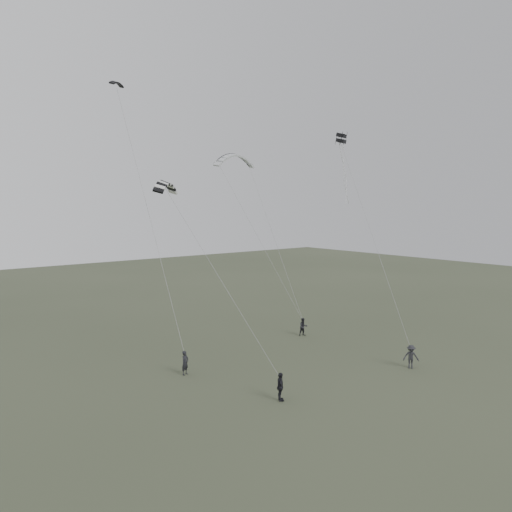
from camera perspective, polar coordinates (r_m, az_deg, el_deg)
ground at (r=33.69m, az=4.91°, el=-13.30°), size 140.00×140.00×0.00m
flyer_left at (r=33.56m, az=-8.10°, el=-11.99°), size 0.67×0.56×1.58m
flyer_right at (r=42.81m, az=5.42°, el=-8.07°), size 0.88×0.79×1.51m
flyer_center at (r=29.14m, az=2.80°, el=-14.70°), size 0.84×1.02×1.63m
flyer_far at (r=36.03m, az=17.29°, el=-10.93°), size 1.14×1.16×1.61m
kite_dark_small at (r=39.79m, az=-15.65°, el=18.56°), size 1.40×1.15×0.57m
kite_pale_large at (r=48.27m, az=-2.47°, el=11.44°), size 4.24×1.65×1.84m
kite_striped at (r=34.11m, az=-10.30°, el=8.24°), size 2.77×2.51×1.27m
kite_box at (r=42.46m, az=9.72°, el=13.13°), size 0.94×1.01×0.86m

